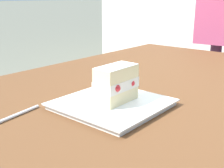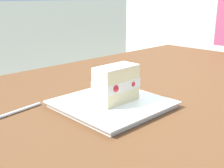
{
  "view_description": "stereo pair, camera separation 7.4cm",
  "coord_description": "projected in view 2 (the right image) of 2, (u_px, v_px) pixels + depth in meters",
  "views": [
    {
      "loc": [
        -0.71,
        -0.49,
        1.03
      ],
      "look_at": [
        -0.17,
        -0.04,
        0.81
      ],
      "focal_mm": 46.59,
      "sensor_mm": 36.0,
      "label": 1
    },
    {
      "loc": [
        -0.66,
        -0.55,
        1.03
      ],
      "look_at": [
        -0.17,
        -0.04,
        0.81
      ],
      "focal_mm": 46.59,
      "sensor_mm": 36.0,
      "label": 2
    }
  ],
  "objects": [
    {
      "name": "patio_table",
      "position": [
        142.0,
        117.0,
        0.93
      ],
      "size": [
        1.62,
        0.96,
        0.75
      ],
      "color": "brown",
      "rests_on": "ground"
    },
    {
      "name": "cake_slice",
      "position": [
        116.0,
        84.0,
        0.75
      ],
      "size": [
        0.12,
        0.07,
        0.09
      ],
      "color": "beige",
      "rests_on": "dessert_plate"
    },
    {
      "name": "dessert_fork",
      "position": [
        8.0,
        115.0,
        0.71
      ],
      "size": [
        0.17,
        0.04,
        0.01
      ],
      "color": "silver",
      "rests_on": "patio_table"
    },
    {
      "name": "dessert_plate",
      "position": [
        112.0,
        104.0,
        0.76
      ],
      "size": [
        0.26,
        0.26,
        0.02
      ],
      "color": "white",
      "rests_on": "patio_table"
    }
  ]
}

